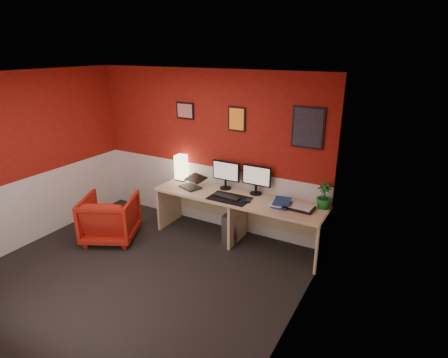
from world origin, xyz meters
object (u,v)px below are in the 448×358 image
at_px(zen_tray, 301,208).
at_px(pc_tower, 234,226).
at_px(armchair, 110,218).
at_px(potted_plant, 324,196).
at_px(laptop, 190,181).
at_px(desk, 238,219).
at_px(monitor_right, 256,175).
at_px(monitor_left, 226,171).
at_px(shoji_lamp, 181,168).

bearing_deg(zen_tray, pc_tower, 179.50).
xyz_separation_m(pc_tower, armchair, (-1.65, -0.90, 0.13)).
bearing_deg(potted_plant, laptop, -173.28).
height_order(desk, monitor_right, monitor_right).
bearing_deg(zen_tray, laptop, -178.24).
distance_m(monitor_left, potted_plant, 1.51).
bearing_deg(potted_plant, monitor_right, 178.75).
xyz_separation_m(shoji_lamp, monitor_left, (0.83, -0.00, 0.09)).
bearing_deg(shoji_lamp, potted_plant, 0.10).
bearing_deg(desk, pc_tower, 156.18).
bearing_deg(zen_tray, shoji_lamp, 175.12).
bearing_deg(shoji_lamp, pc_tower, -9.04).
distance_m(laptop, zen_tray, 1.76).
relative_size(desk, monitor_right, 4.48).
bearing_deg(pc_tower, monitor_left, 140.10).
bearing_deg(armchair, desk, -179.85).
bearing_deg(pc_tower, monitor_right, 32.22).
height_order(zen_tray, potted_plant, potted_plant).
bearing_deg(monitor_left, monitor_right, 3.01).
xyz_separation_m(desk, pc_tower, (-0.09, 0.04, -0.14)).
distance_m(shoji_lamp, armchair, 1.35).
relative_size(shoji_lamp, pc_tower, 0.89).
bearing_deg(potted_plant, pc_tower, -172.24).
height_order(desk, laptop, laptop).
bearing_deg(monitor_left, potted_plant, 0.16).
bearing_deg(potted_plant, zen_tray, -143.61).
bearing_deg(shoji_lamp, monitor_left, -0.01).
xyz_separation_m(desk, shoji_lamp, (-1.15, 0.21, 0.56)).
xyz_separation_m(shoji_lamp, monitor_right, (1.32, 0.03, 0.09)).
bearing_deg(laptop, monitor_left, 45.17).
bearing_deg(monitor_left, shoji_lamp, 179.99).
height_order(monitor_left, zen_tray, monitor_left).
height_order(shoji_lamp, potted_plant, shoji_lamp).
xyz_separation_m(zen_tray, armchair, (-2.67, -0.89, -0.39)).
distance_m(desk, laptop, 0.95).
bearing_deg(potted_plant, armchair, -159.83).
distance_m(zen_tray, potted_plant, 0.35).
height_order(laptop, pc_tower, laptop).
xyz_separation_m(laptop, pc_tower, (0.73, 0.06, -0.61)).
bearing_deg(laptop, desk, 21.92).
distance_m(desk, armchair, 1.93).
xyz_separation_m(shoji_lamp, potted_plant, (2.33, 0.00, -0.02)).
bearing_deg(shoji_lamp, desk, -10.23).
relative_size(laptop, potted_plant, 0.94).
xyz_separation_m(potted_plant, pc_tower, (-1.27, -0.17, -0.68)).
bearing_deg(potted_plant, monitor_left, -179.84).
height_order(monitor_left, pc_tower, monitor_left).
xyz_separation_m(desk, armchair, (-1.73, -0.86, -0.01)).
distance_m(shoji_lamp, monitor_right, 1.33).
xyz_separation_m(monitor_left, monitor_right, (0.50, 0.03, 0.00)).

